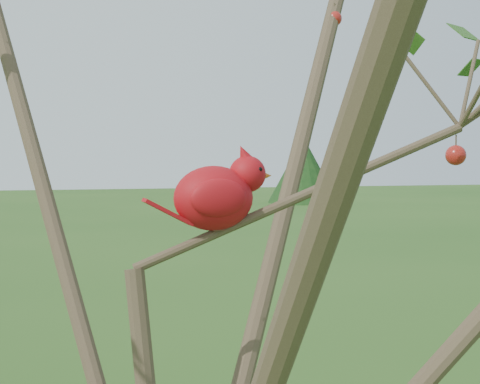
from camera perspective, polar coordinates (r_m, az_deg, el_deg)
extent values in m
sphere|color=#A61D17|center=(1.83, 8.05, 14.44)|extent=(0.04, 0.04, 0.04)
sphere|color=#A61D17|center=(1.38, 17.93, 3.01)|extent=(0.04, 0.04, 0.04)
ellipsoid|color=#B0100F|center=(1.18, -2.27, -0.53)|extent=(0.16, 0.13, 0.12)
sphere|color=#B0100F|center=(1.20, 0.64, 1.54)|extent=(0.07, 0.07, 0.07)
cone|color=#B0100F|center=(1.20, 0.39, 3.13)|extent=(0.05, 0.04, 0.05)
cone|color=#D85914|center=(1.21, 2.10, 1.40)|extent=(0.03, 0.03, 0.02)
ellipsoid|color=black|center=(1.21, 1.61, 1.34)|extent=(0.02, 0.04, 0.03)
cube|color=#B0100F|center=(1.16, -6.17, -1.72)|extent=(0.09, 0.04, 0.05)
ellipsoid|color=#B0100F|center=(1.22, -3.17, -0.25)|extent=(0.10, 0.04, 0.07)
ellipsoid|color=#B0100F|center=(1.14, -1.84, -0.51)|extent=(0.10, 0.04, 0.07)
cylinder|color=#3F3022|center=(29.32, 5.41, 1.69)|extent=(0.40, 0.40, 2.67)
cone|color=black|center=(29.31, 5.42, 1.91)|extent=(3.11, 3.11, 2.89)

